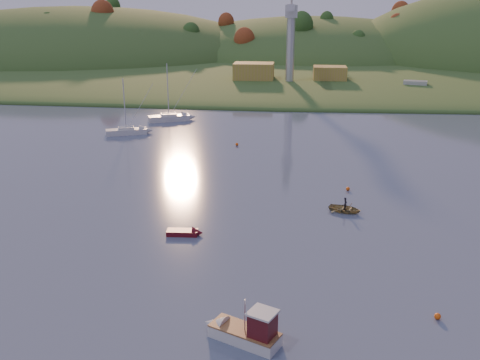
# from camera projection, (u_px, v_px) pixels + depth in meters

# --- Properties ---
(far_shore) EXTENTS (620.00, 220.00, 1.50)m
(far_shore) POSITION_uv_depth(u_px,v_px,m) (289.00, 55.00, 250.44)
(far_shore) COLOR #365221
(far_shore) RESTS_ON ground
(shore_slope) EXTENTS (640.00, 150.00, 7.00)m
(shore_slope) POSITION_uv_depth(u_px,v_px,m) (286.00, 71.00, 189.05)
(shore_slope) COLOR #365221
(shore_slope) RESTS_ON ground
(hill_left) EXTENTS (170.00, 140.00, 44.00)m
(hill_left) POSITION_uv_depth(u_px,v_px,m) (79.00, 59.00, 230.98)
(hill_left) COLOR #365221
(hill_left) RESTS_ON ground
(hill_center) EXTENTS (140.00, 120.00, 36.00)m
(hill_center) POSITION_uv_depth(u_px,v_px,m) (311.00, 59.00, 230.56)
(hill_center) COLOR #365221
(hill_center) RESTS_ON ground
(hillside_trees) EXTENTS (280.00, 50.00, 32.00)m
(hillside_trees) POSITION_uv_depth(u_px,v_px,m) (287.00, 65.00, 207.94)
(hillside_trees) COLOR #254A1A
(hillside_trees) RESTS_ON ground
(wharf) EXTENTS (42.00, 16.00, 2.40)m
(wharf) POSITION_uv_depth(u_px,v_px,m) (300.00, 86.00, 147.57)
(wharf) COLOR slate
(wharf) RESTS_ON ground
(shed_west) EXTENTS (11.00, 8.00, 4.80)m
(shed_west) POSITION_uv_depth(u_px,v_px,m) (254.00, 72.00, 148.67)
(shed_west) COLOR olive
(shed_west) RESTS_ON wharf
(shed_east) EXTENTS (9.00, 7.00, 4.00)m
(shed_east) POSITION_uv_depth(u_px,v_px,m) (330.00, 74.00, 147.67)
(shed_east) COLOR olive
(shed_east) RESTS_ON wharf
(dock_crane) EXTENTS (3.20, 28.00, 20.30)m
(dock_crane) POSITION_uv_depth(u_px,v_px,m) (291.00, 26.00, 139.45)
(dock_crane) COLOR #B7B7BC
(dock_crane) RESTS_ON wharf
(fishing_boat) EXTENTS (6.17, 4.20, 3.80)m
(fishing_boat) POSITION_uv_depth(u_px,v_px,m) (240.00, 329.00, 37.79)
(fishing_boat) COLOR silver
(fishing_boat) RESTS_ON ground
(sailboat_near) EXTENTS (7.62, 4.72, 10.17)m
(sailboat_near) POSITION_uv_depth(u_px,v_px,m) (126.00, 131.00, 97.67)
(sailboat_near) COLOR silver
(sailboat_near) RESTS_ON ground
(sailboat_far) EXTENTS (8.67, 5.48, 11.57)m
(sailboat_far) POSITION_uv_depth(u_px,v_px,m) (169.00, 117.00, 108.83)
(sailboat_far) COLOR silver
(sailboat_far) RESTS_ON ground
(canoe) EXTENTS (4.41, 3.79, 0.77)m
(canoe) POSITION_uv_depth(u_px,v_px,m) (345.00, 209.00, 61.29)
(canoe) COLOR olive
(canoe) RESTS_ON ground
(paddler) EXTENTS (0.53, 0.64, 1.50)m
(paddler) POSITION_uv_depth(u_px,v_px,m) (345.00, 206.00, 61.18)
(paddler) COLOR black
(paddler) RESTS_ON ground
(red_tender) EXTENTS (3.81, 1.47, 1.28)m
(red_tender) POSITION_uv_depth(u_px,v_px,m) (189.00, 233.00, 55.17)
(red_tender) COLOR #550C16
(red_tender) RESTS_ON ground
(grey_dinghy) EXTENTS (3.31, 2.97, 1.22)m
(grey_dinghy) POSITION_uv_depth(u_px,v_px,m) (126.00, 132.00, 98.52)
(grey_dinghy) COLOR slate
(grey_dinghy) RESTS_ON ground
(work_vessel) EXTENTS (14.69, 8.15, 3.58)m
(work_vessel) POSITION_uv_depth(u_px,v_px,m) (415.00, 89.00, 140.81)
(work_vessel) COLOR slate
(work_vessel) RESTS_ON ground
(buoy_0) EXTENTS (0.50, 0.50, 0.50)m
(buoy_0) POSITION_uv_depth(u_px,v_px,m) (438.00, 316.00, 40.43)
(buoy_0) COLOR #DE500B
(buoy_0) RESTS_ON ground
(buoy_1) EXTENTS (0.50, 0.50, 0.50)m
(buoy_1) POSITION_uv_depth(u_px,v_px,m) (348.00, 189.00, 68.32)
(buoy_1) COLOR #DE500B
(buoy_1) RESTS_ON ground
(buoy_2) EXTENTS (0.50, 0.50, 0.50)m
(buoy_2) POSITION_uv_depth(u_px,v_px,m) (237.00, 144.00, 89.95)
(buoy_2) COLOR #DE500B
(buoy_2) RESTS_ON ground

